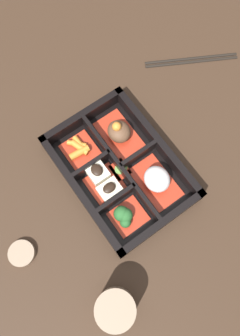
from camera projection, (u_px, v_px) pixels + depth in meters
ground_plane at (120, 172)px, 0.67m from camera, size 3.00×3.00×0.00m
bento_base at (120, 171)px, 0.67m from camera, size 0.28×0.20×0.01m
bento_rim at (119, 169)px, 0.65m from camera, size 0.28×0.20×0.04m
bowl_stew at (119, 132)px, 0.67m from camera, size 0.11×0.06×0.05m
bowl_rice at (157, 180)px, 0.63m from camera, size 0.11×0.06×0.05m
bowl_carrots at (80, 149)px, 0.67m from camera, size 0.07×0.06×0.02m
bowl_tofu at (103, 180)px, 0.64m from camera, size 0.08×0.06×0.04m
bowl_greens at (125, 216)px, 0.62m from camera, size 0.06×0.06×0.04m
bowl_pickles at (120, 169)px, 0.66m from camera, size 0.04×0.03×0.01m
tea_cup at (115, 309)px, 0.56m from camera, size 0.07×0.07×0.07m
chopsticks at (191, 60)px, 0.75m from camera, size 0.12×0.19×0.01m
sauce_dish at (22, 253)px, 0.62m from camera, size 0.05×0.05×0.01m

